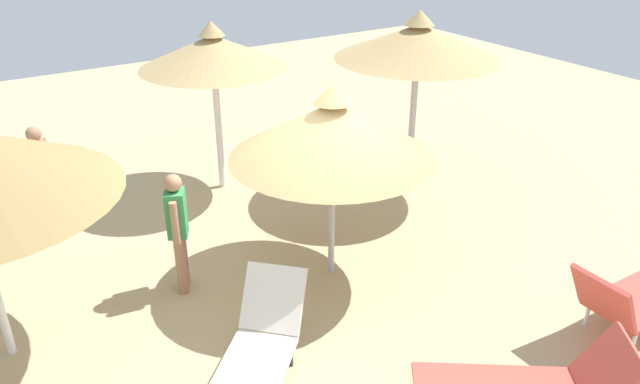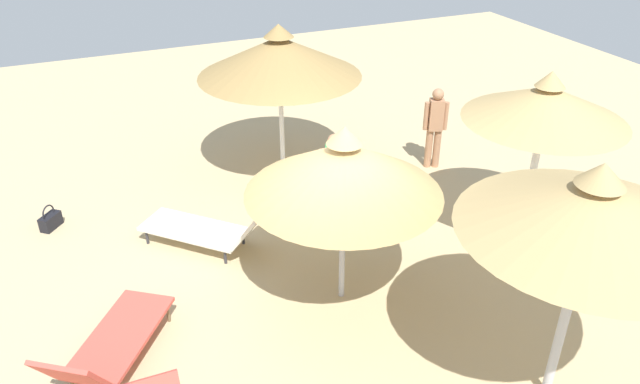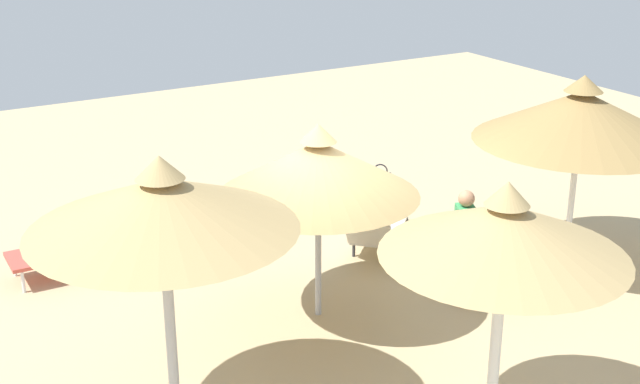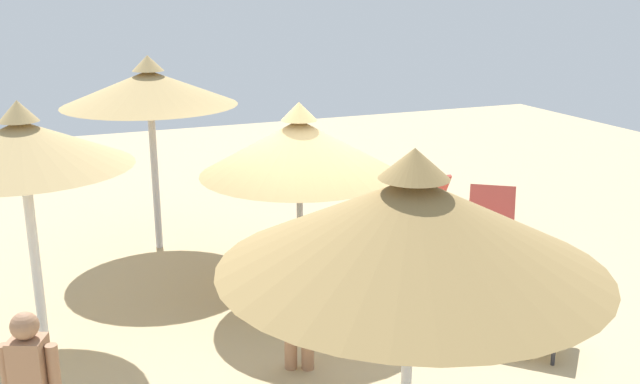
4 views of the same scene
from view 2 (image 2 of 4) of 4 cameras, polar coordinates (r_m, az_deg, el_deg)
name	(u,v)px [view 2 (image 2 of 4)]	position (r m, az deg, el deg)	size (l,w,h in m)	color
ground	(316,283)	(8.55, -0.39, -8.53)	(24.00, 24.00, 0.10)	tan
parasol_umbrella_center	(279,56)	(10.47, -3.86, 12.65)	(2.82, 2.82, 2.72)	white
parasol_umbrella_edge	(593,208)	(6.03, 24.38, -1.39)	(2.49, 2.49, 2.86)	#B2B2B7
parasol_umbrella_near_left	(344,168)	(7.20, 2.28, 2.24)	(2.43, 2.43, 2.47)	#B2B2B7
parasol_umbrella_far_right	(546,104)	(8.81, 20.57, 7.80)	(2.24, 2.24, 2.69)	white
lounge_chair_near_right	(108,346)	(7.42, -19.37, -13.54)	(1.92, 1.64, 0.87)	#CC4C3F
lounge_chair_front	(211,228)	(9.10, -10.24, -3.40)	(1.90, 1.90, 0.86)	silver
person_standing_back	(334,174)	(9.32, 1.31, 1.70)	(0.32, 0.43, 1.53)	#A57554
person_standing_center	(435,124)	(11.26, 10.80, 6.30)	(0.30, 0.41, 1.54)	#A57554
handbag	(50,221)	(10.44, -24.07, -2.47)	(0.38, 0.36, 0.41)	black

